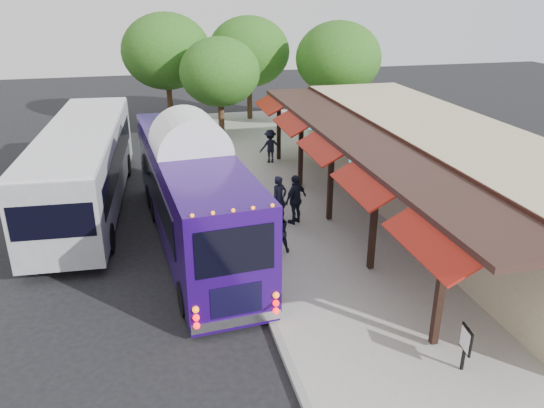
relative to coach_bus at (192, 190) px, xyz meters
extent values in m
plane|color=black|center=(1.45, -3.63, -2.03)|extent=(90.00, 90.00, 0.00)
cube|color=#9E9B93|center=(6.45, 0.37, -1.96)|extent=(10.00, 40.00, 0.15)
cube|color=gray|center=(1.50, 0.37, -1.96)|extent=(0.20, 40.00, 0.16)
cube|color=tan|center=(9.95, 0.37, -0.23)|extent=(5.00, 20.00, 3.60)
cube|color=black|center=(7.43, 0.37, 1.27)|extent=(0.06, 20.00, 0.60)
cube|color=#331E19|center=(6.35, 0.37, 1.37)|extent=(2.60, 20.00, 0.18)
cube|color=black|center=(5.23, -7.63, -0.23)|extent=(0.18, 0.18, 3.16)
cube|color=maroon|center=(4.80, -7.63, 1.12)|extent=(1.00, 3.20, 0.57)
cube|color=black|center=(5.23, -3.63, -0.23)|extent=(0.18, 0.18, 3.16)
cube|color=maroon|center=(4.80, -3.63, 1.12)|extent=(1.00, 3.20, 0.57)
cube|color=black|center=(5.23, 0.37, -0.23)|extent=(0.18, 0.18, 3.16)
cube|color=maroon|center=(4.80, 0.37, 1.12)|extent=(1.00, 3.20, 0.57)
cube|color=black|center=(5.23, 4.37, -0.23)|extent=(0.18, 0.18, 3.16)
cube|color=maroon|center=(4.80, 4.37, 1.12)|extent=(1.00, 3.20, 0.57)
cube|color=black|center=(5.23, 8.37, -0.23)|extent=(0.18, 0.18, 3.16)
cube|color=maroon|center=(4.80, 8.37, 1.12)|extent=(1.00, 3.20, 0.57)
sphere|color=teal|center=(5.65, -5.63, 0.85)|extent=(0.26, 0.26, 0.26)
sphere|color=teal|center=(5.65, -0.63, 0.85)|extent=(0.26, 0.26, 0.26)
sphere|color=teal|center=(5.65, 4.37, 0.85)|extent=(0.26, 0.26, 0.26)
cube|color=#250860|center=(0.00, 0.01, -0.05)|extent=(3.50, 11.94, 3.09)
cube|color=#250860|center=(0.00, 0.01, -1.74)|extent=(3.44, 11.82, 0.34)
ellipsoid|color=white|center=(0.00, 0.01, 1.48)|extent=(3.48, 11.70, 0.55)
cube|color=black|center=(0.00, -5.88, 0.47)|extent=(2.05, 0.21, 1.27)
cube|color=silver|center=(0.00, -5.81, -1.62)|extent=(2.46, 0.39, 0.27)
sphere|color=#FF0C0C|center=(-1.07, -5.90, -1.37)|extent=(0.18, 0.18, 0.18)
sphere|color=#FF0C0C|center=(1.07, -5.90, -1.37)|extent=(0.18, 0.18, 0.18)
cylinder|color=black|center=(-1.13, -4.46, -1.52)|extent=(0.38, 1.04, 1.02)
cylinder|color=black|center=(1.13, -4.46, -1.52)|extent=(0.38, 1.04, 1.02)
cylinder|color=black|center=(-1.13, 3.78, -1.52)|extent=(0.38, 1.04, 1.02)
cylinder|color=black|center=(1.13, 3.78, -1.52)|extent=(0.38, 1.04, 1.02)
cube|color=gray|center=(-3.99, 4.40, -0.19)|extent=(3.51, 12.83, 2.92)
cube|color=black|center=(-5.38, 4.40, 0.06)|extent=(0.67, 10.77, 1.10)
cube|color=black|center=(-2.60, 4.40, 0.06)|extent=(0.67, 10.77, 1.10)
cube|color=silver|center=(-3.99, 4.40, 1.32)|extent=(3.44, 12.57, 0.11)
cylinder|color=black|center=(-5.26, -0.04, -1.50)|extent=(0.37, 1.08, 1.06)
cylinder|color=black|center=(-2.72, -0.04, -1.50)|extent=(0.37, 1.08, 1.06)
cylinder|color=black|center=(-5.26, 8.21, -1.50)|extent=(0.37, 1.08, 1.06)
cylinder|color=black|center=(-2.72, 8.21, -1.50)|extent=(0.37, 1.08, 1.06)
imported|color=black|center=(3.35, 0.82, -0.98)|extent=(0.78, 0.66, 1.81)
imported|color=black|center=(2.68, -1.74, -1.11)|extent=(0.78, 0.62, 1.55)
imported|color=black|center=(3.90, 0.47, -0.92)|extent=(1.21, 1.03, 1.94)
imported|color=black|center=(4.73, 8.16, -1.02)|extent=(1.18, 0.78, 1.72)
cube|color=black|center=(5.42, -8.63, -1.30)|extent=(0.07, 0.07, 1.17)
cube|color=black|center=(5.42, -8.63, -1.03)|extent=(0.11, 0.53, 0.64)
cube|color=white|center=(5.39, -8.63, -1.03)|extent=(0.07, 0.44, 0.53)
cylinder|color=#382314|center=(3.05, 13.81, -0.67)|extent=(0.36, 0.36, 2.73)
ellipsoid|color=#274F13|center=(3.05, 13.81, 1.99)|extent=(4.71, 4.71, 4.00)
cylinder|color=#382314|center=(5.67, 18.25, -0.47)|extent=(0.36, 0.36, 3.14)
ellipsoid|color=#274F13|center=(5.67, 18.25, 2.60)|extent=(5.42, 5.42, 4.60)
cylinder|color=#382314|center=(10.53, 14.33, -0.50)|extent=(0.36, 0.36, 3.06)
ellipsoid|color=#274F13|center=(10.53, 14.33, 2.49)|extent=(5.29, 5.29, 4.50)
cylinder|color=#382314|center=(0.26, 17.94, -0.40)|extent=(0.36, 0.36, 3.26)
ellipsoid|color=#274F13|center=(0.26, 17.94, 2.79)|extent=(5.64, 5.64, 4.79)
camera|label=1|loc=(-1.34, -17.48, 6.53)|focal=35.00mm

